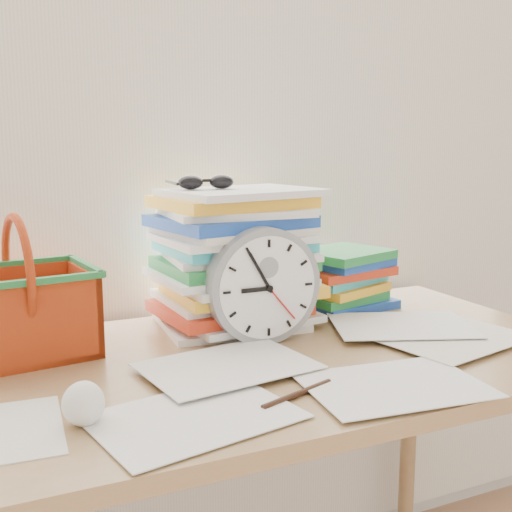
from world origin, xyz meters
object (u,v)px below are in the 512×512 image
paper_stack (235,258)px  basket (19,287)px  desk (238,395)px  book_stack (342,279)px  clock (263,285)px

paper_stack → basket: size_ratio=1.28×
desk → basket: size_ratio=5.27×
desk → book_stack: size_ratio=5.68×
book_stack → clock: bearing=-150.3°
desk → clock: (0.08, 0.07, 0.19)m
clock → basket: size_ratio=0.88×
paper_stack → book_stack: bearing=4.4°
paper_stack → clock: size_ratio=1.45×
clock → basket: bearing=166.0°
clock → book_stack: (0.29, 0.17, -0.04)m
desk → basket: basket is taller
desk → clock: size_ratio=5.97×
desk → book_stack: (0.37, 0.24, 0.15)m
basket → desk: bearing=-33.8°
desk → book_stack: bearing=32.2°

